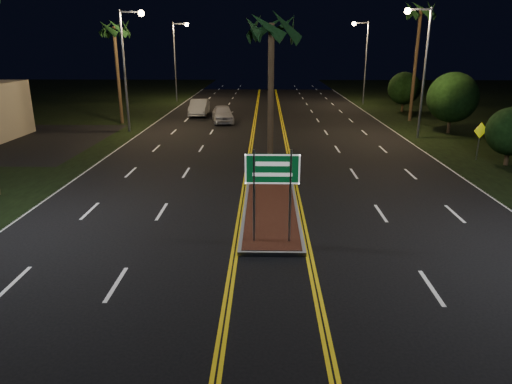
{
  "coord_description": "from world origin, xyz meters",
  "views": [
    {
      "loc": [
        -0.22,
        -11.55,
        6.56
      ],
      "look_at": [
        -0.54,
        2.83,
        1.9
      ],
      "focal_mm": 32.0,
      "sensor_mm": 36.0,
      "label": 1
    }
  ],
  "objects_px": {
    "streetlight_left_mid": "(128,57)",
    "streetlight_right_mid": "(421,58)",
    "palm_right_far": "(421,12)",
    "car_far": "(199,106)",
    "highway_sign": "(272,178)",
    "car_near": "(223,112)",
    "streetlight_left_far": "(178,53)",
    "shrub_near": "(511,131)",
    "palm_left_far": "(114,30)",
    "shrub_mid": "(453,97)",
    "shrub_far": "(404,88)",
    "palm_median": "(271,28)",
    "warning_sign": "(480,136)",
    "median_island": "(270,202)",
    "streetlight_right_far": "(363,53)"
  },
  "relations": [
    {
      "from": "highway_sign",
      "to": "shrub_mid",
      "type": "xyz_separation_m",
      "value": [
        14.0,
        21.2,
        0.32
      ]
    },
    {
      "from": "streetlight_left_mid",
      "to": "shrub_mid",
      "type": "distance_m",
      "value": 24.79
    },
    {
      "from": "palm_median",
      "to": "shrub_far",
      "type": "bearing_deg",
      "value": 61.58
    },
    {
      "from": "palm_median",
      "to": "car_far",
      "type": "height_order",
      "value": "palm_median"
    },
    {
      "from": "streetlight_left_mid",
      "to": "palm_right_far",
      "type": "bearing_deg",
      "value": 14.37
    },
    {
      "from": "highway_sign",
      "to": "palm_left_far",
      "type": "xyz_separation_m",
      "value": [
        -12.8,
        25.2,
        5.34
      ]
    },
    {
      "from": "palm_median",
      "to": "warning_sign",
      "type": "bearing_deg",
      "value": 21.07
    },
    {
      "from": "streetlight_right_mid",
      "to": "palm_median",
      "type": "xyz_separation_m",
      "value": [
        -10.61,
        -11.5,
        1.62
      ]
    },
    {
      "from": "palm_right_far",
      "to": "shrub_near",
      "type": "relative_size",
      "value": 3.12
    },
    {
      "from": "palm_left_far",
      "to": "car_far",
      "type": "bearing_deg",
      "value": 38.63
    },
    {
      "from": "streetlight_right_mid",
      "to": "car_far",
      "type": "height_order",
      "value": "streetlight_right_mid"
    },
    {
      "from": "streetlight_right_mid",
      "to": "shrub_mid",
      "type": "xyz_separation_m",
      "value": [
        3.39,
        2.0,
        -2.93
      ]
    },
    {
      "from": "streetlight_left_mid",
      "to": "car_far",
      "type": "height_order",
      "value": "streetlight_left_mid"
    },
    {
      "from": "highway_sign",
      "to": "shrub_mid",
      "type": "bearing_deg",
      "value": 56.56
    },
    {
      "from": "streetlight_left_mid",
      "to": "palm_left_far",
      "type": "xyz_separation_m",
      "value": [
        -2.19,
        4.0,
        2.09
      ]
    },
    {
      "from": "median_island",
      "to": "shrub_near",
      "type": "relative_size",
      "value": 3.11
    },
    {
      "from": "streetlight_left_far",
      "to": "car_far",
      "type": "distance_m",
      "value": 12.72
    },
    {
      "from": "palm_left_far",
      "to": "car_far",
      "type": "distance_m",
      "value": 10.39
    },
    {
      "from": "streetlight_left_mid",
      "to": "car_near",
      "type": "height_order",
      "value": "streetlight_left_mid"
    },
    {
      "from": "streetlight_left_mid",
      "to": "streetlight_right_mid",
      "type": "xyz_separation_m",
      "value": [
        21.23,
        -2.0,
        0.0
      ]
    },
    {
      "from": "streetlight_right_mid",
      "to": "streetlight_left_mid",
      "type": "bearing_deg",
      "value": 174.62
    },
    {
      "from": "streetlight_left_far",
      "to": "palm_left_far",
      "type": "relative_size",
      "value": 1.02
    },
    {
      "from": "streetlight_left_far",
      "to": "car_near",
      "type": "xyz_separation_m",
      "value": [
        6.59,
        -15.31,
        -4.78
      ]
    },
    {
      "from": "highway_sign",
      "to": "shrub_mid",
      "type": "distance_m",
      "value": 25.41
    },
    {
      "from": "highway_sign",
      "to": "shrub_near",
      "type": "xyz_separation_m",
      "value": [
        13.5,
        11.2,
        -0.46
      ]
    },
    {
      "from": "highway_sign",
      "to": "car_near",
      "type": "distance_m",
      "value": 26.25
    },
    {
      "from": "streetlight_right_far",
      "to": "streetlight_left_far",
      "type": "bearing_deg",
      "value": 174.62
    },
    {
      "from": "shrub_far",
      "to": "car_near",
      "type": "distance_m",
      "value": 19.32
    },
    {
      "from": "shrub_near",
      "to": "warning_sign",
      "type": "height_order",
      "value": "shrub_near"
    },
    {
      "from": "shrub_near",
      "to": "shrub_mid",
      "type": "xyz_separation_m",
      "value": [
        0.5,
        10.0,
        0.78
      ]
    },
    {
      "from": "streetlight_left_mid",
      "to": "shrub_mid",
      "type": "bearing_deg",
      "value": 0.0
    },
    {
      "from": "median_island",
      "to": "streetlight_right_mid",
      "type": "relative_size",
      "value": 1.14
    },
    {
      "from": "shrub_far",
      "to": "streetlight_left_far",
      "type": "bearing_deg",
      "value": 161.86
    },
    {
      "from": "palm_left_far",
      "to": "streetlight_right_mid",
      "type": "bearing_deg",
      "value": -14.37
    },
    {
      "from": "streetlight_left_mid",
      "to": "palm_left_far",
      "type": "relative_size",
      "value": 1.02
    },
    {
      "from": "palm_right_far",
      "to": "car_far",
      "type": "relative_size",
      "value": 1.94
    },
    {
      "from": "streetlight_left_far",
      "to": "streetlight_right_mid",
      "type": "distance_m",
      "value": 30.57
    },
    {
      "from": "median_island",
      "to": "highway_sign",
      "type": "relative_size",
      "value": 3.2
    },
    {
      "from": "palm_median",
      "to": "shrub_mid",
      "type": "height_order",
      "value": "palm_median"
    },
    {
      "from": "streetlight_left_mid",
      "to": "car_near",
      "type": "xyz_separation_m",
      "value": [
        6.59,
        4.69,
        -4.78
      ]
    },
    {
      "from": "shrub_near",
      "to": "streetlight_right_far",
      "type": "bearing_deg",
      "value": 95.89
    },
    {
      "from": "streetlight_right_far",
      "to": "palm_median",
      "type": "height_order",
      "value": "streetlight_right_far"
    },
    {
      "from": "streetlight_left_far",
      "to": "shrub_near",
      "type": "distance_m",
      "value": 38.67
    },
    {
      "from": "palm_right_far",
      "to": "car_far",
      "type": "height_order",
      "value": "palm_right_far"
    },
    {
      "from": "palm_left_far",
      "to": "streetlight_left_mid",
      "type": "bearing_deg",
      "value": -61.33
    },
    {
      "from": "palm_median",
      "to": "car_near",
      "type": "height_order",
      "value": "palm_median"
    },
    {
      "from": "palm_right_far",
      "to": "car_near",
      "type": "bearing_deg",
      "value": -175.55
    },
    {
      "from": "streetlight_left_far",
      "to": "shrub_far",
      "type": "bearing_deg",
      "value": -18.14
    },
    {
      "from": "streetlight_left_mid",
      "to": "palm_left_far",
      "type": "distance_m",
      "value": 5.01
    },
    {
      "from": "streetlight_left_mid",
      "to": "streetlight_left_far",
      "type": "distance_m",
      "value": 20.0
    }
  ]
}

